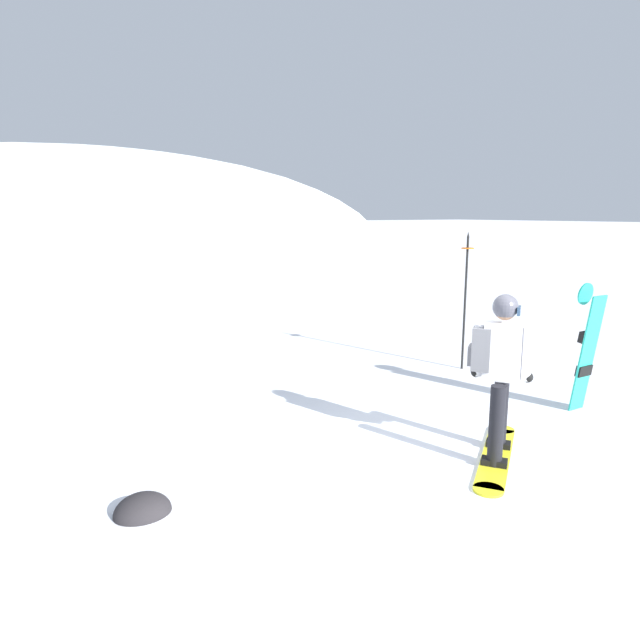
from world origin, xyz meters
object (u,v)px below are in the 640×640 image
spare_snowboard (587,347)px  rock_dark (143,513)px  snowboarder_main (498,372)px  piste_marker_near (465,292)px

spare_snowboard → rock_dark: bearing=175.9°
snowboarder_main → spare_snowboard: (2.05, 0.38, -0.08)m
spare_snowboard → piste_marker_near: piste_marker_near is taller
piste_marker_near → rock_dark: piste_marker_near is taller
snowboarder_main → rock_dark: (-3.41, 0.77, -0.92)m
snowboarder_main → rock_dark: snowboarder_main is taller
spare_snowboard → rock_dark: (-5.46, 0.39, -0.84)m
snowboarder_main → spare_snowboard: size_ratio=1.04×
spare_snowboard → piste_marker_near: bearing=86.0°
snowboarder_main → piste_marker_near: (2.21, 2.63, 0.34)m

